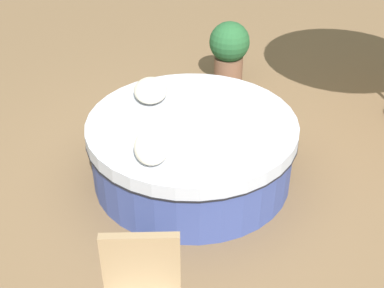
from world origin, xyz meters
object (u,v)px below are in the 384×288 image
round_bed (192,149)px  planter (229,50)px  throw_pillow_0 (151,90)px  throw_pillow_1 (152,146)px

round_bed → planter: planter is taller
throw_pillow_0 → throw_pillow_1: (1.06, 0.01, 0.02)m
round_bed → throw_pillow_0: throw_pillow_0 is taller
planter → round_bed: bearing=-17.1°
round_bed → throw_pillow_1: throw_pillow_1 is taller
throw_pillow_0 → round_bed: bearing=38.4°
round_bed → throw_pillow_1: size_ratio=4.23×
throw_pillow_0 → planter: size_ratio=0.58×
planter → throw_pillow_1: bearing=-21.3°
throw_pillow_0 → throw_pillow_1: bearing=0.7°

